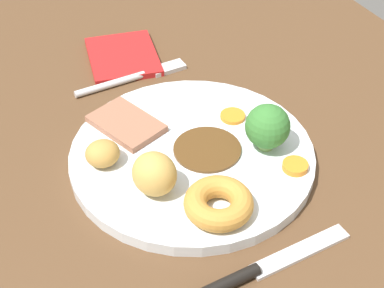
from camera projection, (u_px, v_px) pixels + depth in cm
name	position (u px, v px, depth cm)	size (l,w,h in cm)	color
dining_table	(162.00, 162.00, 67.10)	(120.00, 84.00, 3.60)	brown
dinner_plate	(192.00, 156.00, 64.14)	(26.68, 26.68, 1.40)	white
gravy_pool	(207.00, 149.00, 63.67)	(7.42, 7.42, 0.30)	#563819
meat_slice_main	(126.00, 124.00, 66.59)	(8.18, 5.38, 0.80)	#9E664C
yorkshire_pudding	(219.00, 203.00, 56.29)	(6.81, 6.81, 2.26)	#C68938
roast_potato_left	(154.00, 174.00, 57.79)	(4.73, 4.34, 4.44)	tan
roast_potato_right	(103.00, 153.00, 61.33)	(3.45, 3.67, 2.74)	#BC8C42
carrot_coin_front	(231.00, 115.00, 68.13)	(2.89, 2.89, 0.44)	orange
carrot_coin_back	(295.00, 166.00, 61.36)	(2.72, 2.72, 0.68)	orange
broccoli_floret	(268.00, 127.00, 62.32)	(4.87, 4.87, 5.36)	#8CB766
fork	(135.00, 77.00, 76.01)	(2.15, 15.29, 0.90)	silver
knife	(249.00, 274.00, 52.60)	(2.15, 18.54, 1.20)	black
folded_napkin	(123.00, 57.00, 79.74)	(11.00, 9.00, 0.80)	red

